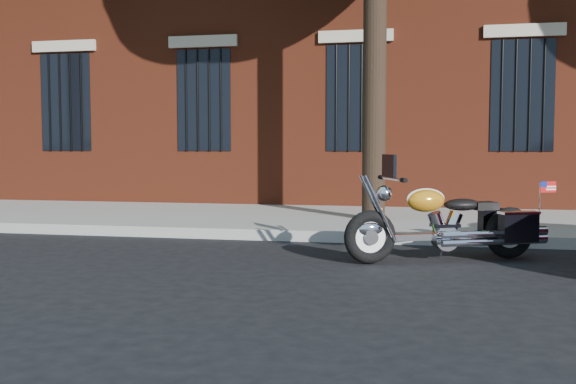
# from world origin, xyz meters

# --- Properties ---
(ground) EXTENTS (120.00, 120.00, 0.00)m
(ground) POSITION_xyz_m (0.00, 0.00, 0.00)
(ground) COLOR black
(ground) RESTS_ON ground
(curb) EXTENTS (40.00, 0.16, 0.15)m
(curb) POSITION_xyz_m (0.00, 1.38, 0.07)
(curb) COLOR gray
(curb) RESTS_ON ground
(sidewalk) EXTENTS (40.00, 3.60, 0.15)m
(sidewalk) POSITION_xyz_m (0.00, 3.26, 0.07)
(sidewalk) COLOR gray
(sidewalk) RESTS_ON ground
(motorcycle) EXTENTS (2.30, 1.23, 1.19)m
(motorcycle) POSITION_xyz_m (1.55, 0.19, 0.40)
(motorcycle) COLOR black
(motorcycle) RESTS_ON ground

